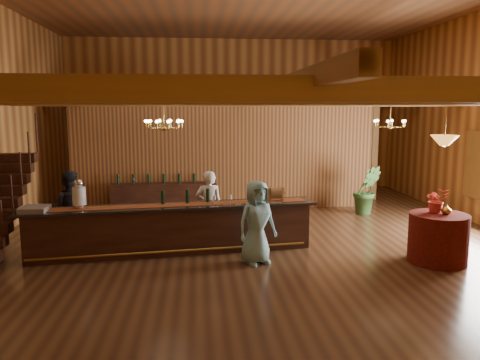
{
  "coord_description": "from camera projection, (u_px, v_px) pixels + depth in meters",
  "views": [
    {
      "loc": [
        -1.29,
        -10.41,
        3.0
      ],
      "look_at": [
        -0.29,
        0.68,
        1.29
      ],
      "focal_mm": 35.0,
      "sensor_mm": 36.0,
      "label": 1
    }
  ],
  "objects": [
    {
      "name": "floor",
      "position": [
        255.0,
        239.0,
        10.82
      ],
      "size": [
        14.0,
        14.0,
        0.0
      ],
      "primitive_type": "plane",
      "color": "#402717",
      "rests_on": "ground"
    },
    {
      "name": "wall_back",
      "position": [
        232.0,
        115.0,
        17.3
      ],
      "size": [
        12.0,
        0.1,
        5.5
      ],
      "primitive_type": "cube",
      "color": "#C6893F",
      "rests_on": "floor"
    },
    {
      "name": "wall_front",
      "position": [
        370.0,
        142.0,
        3.51
      ],
      "size": [
        12.0,
        0.1,
        5.5
      ],
      "primitive_type": "cube",
      "color": "#C6893F",
      "rests_on": "floor"
    },
    {
      "name": "beam_grid",
      "position": [
        253.0,
        98.0,
        10.83
      ],
      "size": [
        11.9,
        13.9,
        0.39
      ],
      "color": "#9F6B2B",
      "rests_on": "wall_left"
    },
    {
      "name": "support_posts",
      "position": [
        258.0,
        174.0,
        10.09
      ],
      "size": [
        9.2,
        10.2,
        3.2
      ],
      "color": "#9F6B2B",
      "rests_on": "floor"
    },
    {
      "name": "partition_wall",
      "position": [
        224.0,
        157.0,
        13.99
      ],
      "size": [
        9.0,
        0.18,
        3.1
      ],
      "primitive_type": "cube",
      "color": "#925728",
      "rests_on": "floor"
    },
    {
      "name": "window_right_back",
      "position": [
        478.0,
        165.0,
        12.1
      ],
      "size": [
        0.12,
        1.05,
        1.75
      ],
      "primitive_type": "cube",
      "color": "white",
      "rests_on": "wall_right"
    },
    {
      "name": "backroom_boxes",
      "position": [
        227.0,
        181.0,
        16.13
      ],
      "size": [
        4.1,
        0.6,
        1.1
      ],
      "color": "#3F2015",
      "rests_on": "floor"
    },
    {
      "name": "tasting_bar",
      "position": [
        173.0,
        229.0,
        9.77
      ],
      "size": [
        6.13,
        1.49,
        1.03
      ],
      "rotation": [
        0.0,
        0.0,
        0.12
      ],
      "color": "#3F2015",
      "rests_on": "floor"
    },
    {
      "name": "beverage_dispenser",
      "position": [
        79.0,
        195.0,
        9.32
      ],
      "size": [
        0.26,
        0.26,
        0.6
      ],
      "color": "silver",
      "rests_on": "tasting_bar"
    },
    {
      "name": "glass_rack_tray",
      "position": [
        35.0,
        209.0,
        9.09
      ],
      "size": [
        0.5,
        0.5,
        0.1
      ],
      "primitive_type": "cube",
      "color": "gray",
      "rests_on": "tasting_bar"
    },
    {
      "name": "raffle_drum",
      "position": [
        276.0,
        193.0,
        10.08
      ],
      "size": [
        0.34,
        0.24,
        0.3
      ],
      "color": "brown",
      "rests_on": "tasting_bar"
    },
    {
      "name": "bar_bottle_0",
      "position": [
        163.0,
        197.0,
        9.75
      ],
      "size": [
        0.07,
        0.07,
        0.3
      ],
      "primitive_type": "cylinder",
      "color": "black",
      "rests_on": "tasting_bar"
    },
    {
      "name": "bar_bottle_1",
      "position": [
        187.0,
        196.0,
        9.85
      ],
      "size": [
        0.07,
        0.07,
        0.3
      ],
      "primitive_type": "cylinder",
      "color": "black",
      "rests_on": "tasting_bar"
    },
    {
      "name": "bar_bottle_2",
      "position": [
        208.0,
        196.0,
        9.94
      ],
      "size": [
        0.07,
        0.07,
        0.3
      ],
      "primitive_type": "cylinder",
      "color": "black",
      "rests_on": "tasting_bar"
    },
    {
      "name": "backbar_shelf",
      "position": [
        164.0,
        198.0,
        13.63
      ],
      "size": [
        3.04,
        0.65,
        0.85
      ],
      "primitive_type": "cube",
      "rotation": [
        0.0,
        0.0,
        0.06
      ],
      "color": "#3F2015",
      "rests_on": "floor"
    },
    {
      "name": "round_table",
      "position": [
        438.0,
        238.0,
        9.16
      ],
      "size": [
        1.12,
        1.12,
        0.97
      ],
      "primitive_type": "cylinder",
      "color": "maroon",
      "rests_on": "floor"
    },
    {
      "name": "chandelier_left",
      "position": [
        164.0,
        124.0,
        9.95
      ],
      "size": [
        0.8,
        0.8,
        0.68
      ],
      "color": "#AC883B",
      "rests_on": "beam_grid"
    },
    {
      "name": "chandelier_right",
      "position": [
        390.0,
        123.0,
        11.53
      ],
      "size": [
        0.8,
        0.8,
        0.71
      ],
      "color": "#AC883B",
      "rests_on": "beam_grid"
    },
    {
      "name": "pendant_lamp",
      "position": [
        444.0,
        140.0,
        8.87
      ],
      "size": [
        0.52,
        0.52,
        0.9
      ],
      "color": "#AC883B",
      "rests_on": "beam_grid"
    },
    {
      "name": "bartender",
      "position": [
        209.0,
        207.0,
        10.48
      ],
      "size": [
        0.62,
        0.43,
        1.64
      ],
      "primitive_type": "imported",
      "rotation": [
        0.0,
        0.0,
        3.08
      ],
      "color": "white",
      "rests_on": "floor"
    },
    {
      "name": "staff_second",
      "position": [
        70.0,
        208.0,
        10.26
      ],
      "size": [
        0.82,
        0.65,
        1.66
      ],
      "primitive_type": "imported",
      "rotation": [
        0.0,
        0.0,
        3.17
      ],
      "color": "#20232D",
      "rests_on": "floor"
    },
    {
      "name": "guest",
      "position": [
        257.0,
        222.0,
        9.06
      ],
      "size": [
        0.94,
        0.8,
        1.64
      ],
      "primitive_type": "imported",
      "rotation": [
        0.0,
        0.0,
        0.41
      ],
      "color": "#7CBAC2",
      "rests_on": "floor"
    },
    {
      "name": "floor_plant",
      "position": [
        367.0,
        190.0,
        13.31
      ],
      "size": [
        0.82,
        0.69,
        1.4
      ],
      "primitive_type": "imported",
      "rotation": [
        0.0,
        0.0,
        -0.09
      ],
      "color": "#36612A",
      "rests_on": "floor"
    },
    {
      "name": "table_flowers",
      "position": [
        437.0,
        200.0,
        9.18
      ],
      "size": [
        0.5,
        0.45,
        0.5
      ],
      "primitive_type": "imported",
      "rotation": [
        0.0,
        0.0,
        -0.12
      ],
      "color": "#DC3B35",
      "rests_on": "round_table"
    },
    {
      "name": "table_vase",
      "position": [
        446.0,
        207.0,
        9.03
      ],
      "size": [
        0.19,
        0.19,
        0.31
      ],
      "primitive_type": "imported",
      "rotation": [
        0.0,
        0.0,
        0.23
      ],
      "color": "#AC883B",
      "rests_on": "round_table"
    }
  ]
}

